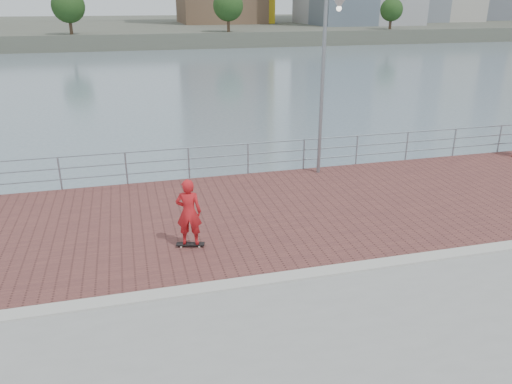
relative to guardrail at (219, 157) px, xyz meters
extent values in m
plane|color=slate|center=(0.00, -7.00, -2.69)|extent=(400.00, 400.00, 0.00)
cube|color=brown|center=(0.00, -3.40, -0.68)|extent=(40.00, 6.80, 0.02)
cube|color=#B7B5AD|center=(0.00, -7.00, -0.66)|extent=(40.00, 0.40, 0.06)
cube|color=#4C5142|center=(0.00, 115.50, -1.44)|extent=(320.00, 95.00, 2.50)
cylinder|color=#8C9EA8|center=(-5.13, 0.00, -0.14)|extent=(0.06, 0.06, 1.10)
cylinder|color=#8C9EA8|center=(-3.08, 0.00, -0.14)|extent=(0.06, 0.06, 1.10)
cylinder|color=#8C9EA8|center=(-1.03, 0.00, -0.14)|extent=(0.06, 0.06, 1.10)
cylinder|color=#8C9EA8|center=(1.03, 0.00, -0.14)|extent=(0.06, 0.06, 1.10)
cylinder|color=#8C9EA8|center=(3.08, 0.00, -0.14)|extent=(0.06, 0.06, 1.10)
cylinder|color=#8C9EA8|center=(5.13, 0.00, -0.14)|extent=(0.06, 0.06, 1.10)
cylinder|color=#8C9EA8|center=(7.18, 0.00, -0.14)|extent=(0.06, 0.06, 1.10)
cylinder|color=#8C9EA8|center=(9.24, 0.00, -0.14)|extent=(0.06, 0.06, 1.10)
cylinder|color=#8C9EA8|center=(11.29, 0.00, -0.14)|extent=(0.06, 0.06, 1.10)
cylinder|color=#8C9EA8|center=(0.00, 0.00, 0.41)|extent=(39.00, 0.05, 0.05)
cylinder|color=#8C9EA8|center=(0.00, 0.00, 0.03)|extent=(39.00, 0.05, 0.05)
cylinder|color=#8C9EA8|center=(0.00, 0.00, -0.33)|extent=(39.00, 0.05, 0.05)
cylinder|color=gray|center=(3.46, -0.50, 2.35)|extent=(0.12, 0.12, 6.08)
cube|color=black|center=(-1.68, -5.00, -0.60)|extent=(0.72, 0.34, 0.03)
cylinder|color=beige|center=(-1.91, -5.00, -0.64)|extent=(0.06, 0.05, 0.05)
cylinder|color=beige|center=(-1.47, -5.11, -0.64)|extent=(0.06, 0.05, 0.05)
cylinder|color=beige|center=(-1.88, -4.88, -0.64)|extent=(0.06, 0.05, 0.05)
cylinder|color=beige|center=(-1.44, -4.99, -0.64)|extent=(0.06, 0.05, 0.05)
imported|color=red|center=(-1.68, -5.00, 0.25)|extent=(0.69, 0.54, 1.68)
cylinder|color=#473323|center=(-10.00, 70.00, 1.76)|extent=(0.50, 0.50, 3.89)
sphere|color=#193814|center=(-10.00, 70.00, 3.98)|extent=(5.01, 5.01, 5.01)
cylinder|color=#473323|center=(15.00, 70.00, 1.75)|extent=(0.50, 0.50, 3.88)
sphere|color=#193814|center=(15.00, 70.00, 3.97)|extent=(4.99, 4.99, 4.99)
cylinder|color=#473323|center=(45.00, 70.00, 1.38)|extent=(0.50, 0.50, 3.15)
sphere|color=#193814|center=(45.00, 70.00, 3.18)|extent=(4.04, 4.04, 4.04)
camera|label=1|loc=(-2.91, -16.06, 5.05)|focal=35.00mm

